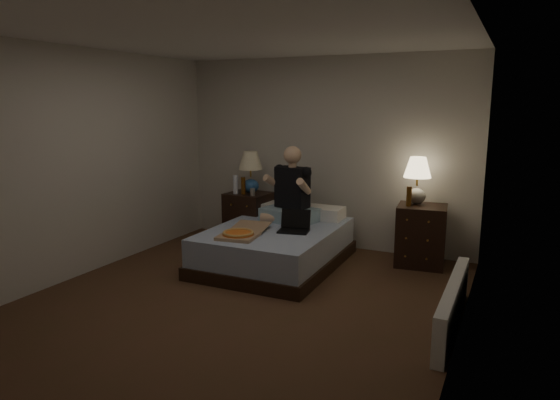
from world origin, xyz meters
The scene contains 19 objects.
floor centered at (0.00, 0.00, 0.00)m, with size 4.00×4.50×0.00m, color brown.
ceiling centered at (0.00, 0.00, 2.50)m, with size 4.00×4.50×0.00m, color white.
wall_back centered at (0.00, 2.25, 1.25)m, with size 4.00×2.50×0.00m, color silver.
wall_front centered at (0.00, -2.25, 1.25)m, with size 4.00×2.50×0.00m, color silver.
wall_left centered at (-2.00, 0.00, 1.25)m, with size 4.50×2.50×0.00m, color silver.
wall_right centered at (2.00, 0.00, 1.25)m, with size 4.50×2.50×0.00m, color silver.
bed centered at (-0.18, 1.15, 0.23)m, with size 1.37×1.82×0.46m, color #506BA0.
nightstand_left centered at (-0.91, 1.81, 0.36)m, with size 0.55×0.49×0.71m, color black.
nightstand_right centered at (1.37, 1.91, 0.36)m, with size 0.56×0.50×0.72m, color black.
lamp_left centered at (-0.89, 1.83, 0.99)m, with size 0.32×0.32×0.56m, color #2A599C, non-canonical shape.
lamp_right centered at (1.28, 1.98, 1.00)m, with size 0.32×0.32×0.56m, color gray, non-canonical shape.
water_bottle centered at (-1.04, 1.69, 0.84)m, with size 0.07×0.07×0.25m, color white.
soda_can centered at (-0.76, 1.66, 0.76)m, with size 0.07×0.07×0.10m, color beige.
beer_bottle_left centered at (-0.93, 1.70, 0.83)m, with size 0.06×0.06×0.23m, color #57310C.
beer_bottle_right centered at (1.22, 1.81, 0.84)m, with size 0.06×0.06×0.23m, color #61380D.
person centered at (-0.17, 1.55, 0.92)m, with size 0.66×0.52×0.93m, color black, non-canonical shape.
laptop centered at (0.09, 1.07, 0.58)m, with size 0.34×0.28×0.24m, color black, non-canonical shape.
pizza_box centered at (-0.36, 0.59, 0.50)m, with size 0.40×0.76×0.08m, color tan, non-canonical shape.
radiator centered at (1.93, 0.30, 0.20)m, with size 0.10×1.60×0.40m, color white.
Camera 1 is at (2.34, -3.96, 1.90)m, focal length 32.00 mm.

